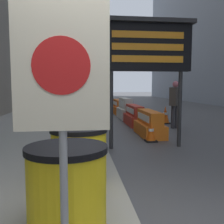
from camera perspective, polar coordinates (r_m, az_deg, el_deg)
name	(u,v)px	position (r m, az deg, el deg)	size (l,w,h in m)	color
barrel_drum_foreground	(67,186)	(2.68, -9.78, -15.56)	(0.80, 0.80, 0.80)	yellow
barrel_drum_middle	(79,155)	(3.73, -7.20, -9.36)	(0.80, 0.80, 0.80)	yellow
warning_sign	(62,85)	(1.89, -10.86, 5.86)	(0.68, 0.08, 1.96)	gray
message_board	(147,48)	(6.50, 7.61, 13.62)	(2.28, 0.36, 3.10)	#28282B
jersey_barrier_orange_near	(149,125)	(8.14, 8.15, -2.75)	(0.64, 1.69, 0.77)	orange
jersey_barrier_red_striped	(134,116)	(10.29, 4.88, -0.92)	(0.58, 1.80, 0.78)	red
jersey_barrier_white	(125,110)	(12.31, 2.86, 0.55)	(0.57, 1.76, 0.95)	silver
jersey_barrier_orange_far	(118,107)	(14.58, 1.29, 1.04)	(0.55, 2.00, 0.76)	orange
traffic_cone_near	(125,106)	(15.15, 2.84, 1.35)	(0.43, 0.43, 0.76)	black
traffic_cone_mid	(165,115)	(10.82, 11.52, -0.65)	(0.40, 0.40, 0.71)	black
traffic_cone_far	(151,132)	(7.27, 8.51, -4.30)	(0.31, 0.31, 0.56)	black
traffic_light_near_curb	(100,70)	(19.10, -2.57, 9.04)	(0.28, 0.45, 3.62)	#2D2D30
pedestrian_worker	(175,101)	(9.65, 13.61, 2.45)	(0.51, 0.50, 1.70)	#333338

